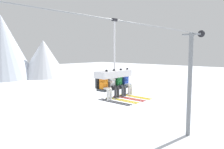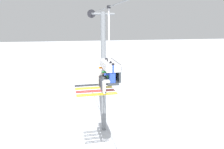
% 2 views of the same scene
% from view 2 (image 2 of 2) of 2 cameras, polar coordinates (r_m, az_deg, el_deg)
% --- Properties ---
extents(lift_tower_near, '(0.36, 1.88, 8.94)m').
position_cam_2_polar(lift_tower_near, '(15.90, -2.30, 0.92)').
color(lift_tower_near, slate).
rests_on(lift_tower_near, ground_plane).
extents(lift_cable, '(18.53, 0.05, 0.05)m').
position_cam_2_polar(lift_cable, '(7.34, 2.79, 18.48)').
color(lift_cable, slate).
extents(chairlift_chair, '(1.89, 0.74, 3.51)m').
position_cam_2_polar(chairlift_chair, '(9.68, -0.37, 1.92)').
color(chairlift_chair, '#33383D').
extents(skier_orange, '(0.48, 1.70, 1.34)m').
position_cam_2_polar(skier_orange, '(10.40, -2.34, 0.98)').
color(skier_orange, orange).
extents(skier_white, '(0.48, 1.70, 1.34)m').
position_cam_2_polar(skier_white, '(9.93, -1.85, 0.41)').
color(skier_white, silver).
extents(skier_green, '(0.48, 1.70, 1.34)m').
position_cam_2_polar(skier_green, '(9.46, -1.32, -0.22)').
color(skier_green, '#23843D').
extents(skier_blue, '(0.48, 1.70, 1.34)m').
position_cam_2_polar(skier_blue, '(8.99, -0.73, -0.92)').
color(skier_blue, '#2847B7').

